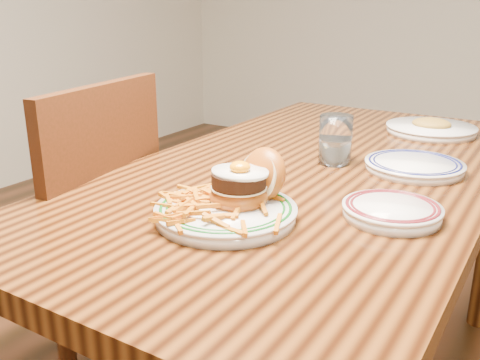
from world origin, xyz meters
The scene contains 7 objects.
table centered at (0.00, 0.00, 0.66)m, with size 0.85×1.60×0.75m.
chair_left centered at (-0.55, -0.32, 0.52)m, with size 0.51×0.51×0.96m.
main_plate centered at (0.00, -0.39, 0.79)m, with size 0.27×0.29×0.13m.
side_plate centered at (0.27, -0.23, 0.77)m, with size 0.19×0.19×0.03m.
rear_plate centered at (0.22, 0.09, 0.76)m, with size 0.24×0.24×0.03m.
water_glass centered at (0.03, 0.05, 0.81)m, with size 0.08×0.08×0.13m.
far_plate centered at (0.17, 0.52, 0.77)m, with size 0.27×0.27×0.05m.
Camera 1 is at (0.52, -1.20, 1.15)m, focal length 40.00 mm.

